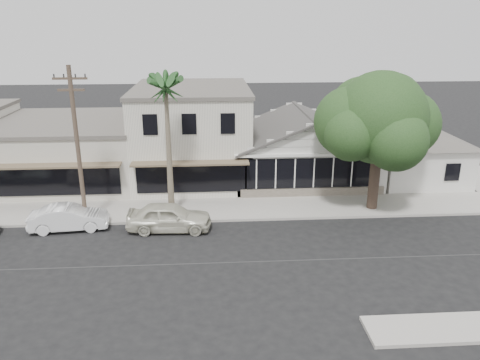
{
  "coord_description": "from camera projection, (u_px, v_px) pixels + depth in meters",
  "views": [
    {
      "loc": [
        -1.73,
        -20.23,
        11.13
      ],
      "look_at": [
        0.0,
        6.0,
        2.2
      ],
      "focal_mm": 35.0,
      "sensor_mm": 36.0,
      "label": 1
    }
  ],
  "objects": [
    {
      "name": "car_1",
      "position": [
        69.0,
        218.0,
        26.18
      ],
      "size": [
        4.41,
        1.91,
        1.41
      ],
      "primitive_type": "imported",
      "rotation": [
        0.0,
        0.0,
        1.67
      ],
      "color": "white",
      "rests_on": "ground"
    },
    {
      "name": "side_cottage",
      "position": [
        416.0,
        161.0,
        34.01
      ],
      "size": [
        6.0,
        6.0,
        3.0
      ],
      "primitive_type": "cube",
      "color": "silver",
      "rests_on": "ground"
    },
    {
      "name": "palm_east",
      "position": [
        166.0,
        87.0,
        25.78
      ],
      "size": [
        3.5,
        3.5,
        8.96
      ],
      "color": "#726651",
      "rests_on": "ground"
    },
    {
      "name": "row_building_midnear",
      "position": [
        69.0,
        152.0,
        34.13
      ],
      "size": [
        10.0,
        10.0,
        4.2
      ],
      "primitive_type": "cube",
      "color": "#BDB7A9",
      "rests_on": "ground"
    },
    {
      "name": "shade_tree",
      "position": [
        377.0,
        120.0,
        27.59
      ],
      "size": [
        7.69,
        6.95,
        8.54
      ],
      "rotation": [
        0.0,
        0.0,
        -0.3
      ],
      "color": "#4A382D",
      "rests_on": "ground"
    },
    {
      "name": "row_building_near",
      "position": [
        193.0,
        135.0,
        34.33
      ],
      "size": [
        8.0,
        10.0,
        6.5
      ],
      "primitive_type": "cube",
      "color": "silver",
      "rests_on": "ground"
    },
    {
      "name": "sidewalk_north",
      "position": [
        109.0,
        212.0,
        28.66
      ],
      "size": [
        90.0,
        3.5,
        0.15
      ],
      "primitive_type": "cube",
      "color": "#9E9991",
      "rests_on": "ground"
    },
    {
      "name": "car_0",
      "position": [
        169.0,
        217.0,
        26.07
      ],
      "size": [
        4.76,
        2.11,
        1.59
      ],
      "primitive_type": "imported",
      "rotation": [
        0.0,
        0.0,
        1.52
      ],
      "color": "beige",
      "rests_on": "ground"
    },
    {
      "name": "utility_pole",
      "position": [
        77.0,
        143.0,
        25.62
      ],
      "size": [
        1.8,
        0.24,
        9.0
      ],
      "color": "brown",
      "rests_on": "ground"
    },
    {
      "name": "ground",
      "position": [
        248.0,
        262.0,
        22.81
      ],
      "size": [
        140.0,
        140.0,
        0.0
      ],
      "primitive_type": "plane",
      "color": "black",
      "rests_on": "ground"
    },
    {
      "name": "corner_shop",
      "position": [
        302.0,
        145.0,
        34.06
      ],
      "size": [
        10.4,
        8.6,
        5.1
      ],
      "color": "silver",
      "rests_on": "ground"
    }
  ]
}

